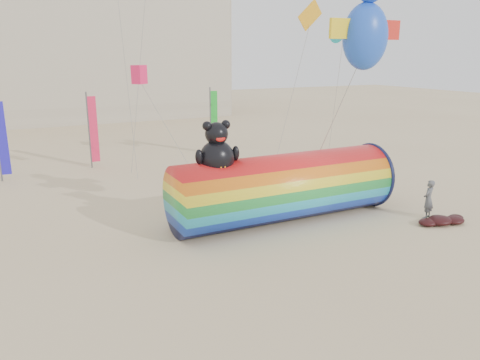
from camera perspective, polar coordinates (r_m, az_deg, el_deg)
name	(u,v)px	position (r m, az deg, el deg)	size (l,w,h in m)	color
ground	(246,246)	(19.35, 0.69, -8.09)	(160.00, 160.00, 0.00)	#CCB58C
windsock_assembly	(284,186)	(22.03, 5.35, -0.68)	(10.86, 3.31, 5.00)	red
kite_handler	(428,199)	(24.02, 21.98, -2.20)	(0.68, 0.45, 1.87)	#4F5156
fabric_bundle	(442,220)	(23.72, 23.43, -4.51)	(2.62, 1.35, 0.41)	#3E0B0C
festival_banners	(111,129)	(33.70, -15.44, 6.03)	(15.54, 1.93, 5.20)	#59595E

